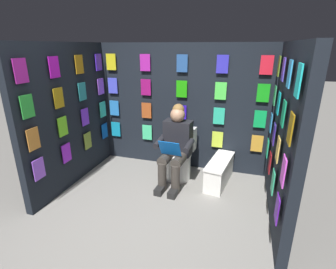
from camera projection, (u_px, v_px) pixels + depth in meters
name	position (u px, v px, depth m)	size (l,w,h in m)	color
ground_plane	(137.00, 239.00, 2.73)	(30.00, 30.00, 0.00)	gray
display_wall_back	(183.00, 108.00, 4.15)	(2.86, 0.14, 2.02)	black
display_wall_left	(285.00, 136.00, 2.85)	(0.14, 1.89, 2.02)	black
display_wall_right	(69.00, 116.00, 3.65)	(0.14, 1.89, 2.02)	black
toilet	(180.00, 157.00, 3.96)	(0.42, 0.57, 0.77)	white
person_reading	(175.00, 146.00, 3.67)	(0.54, 0.70, 1.19)	black
comic_longbox_near	(219.00, 171.00, 3.81)	(0.38, 0.84, 0.38)	white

